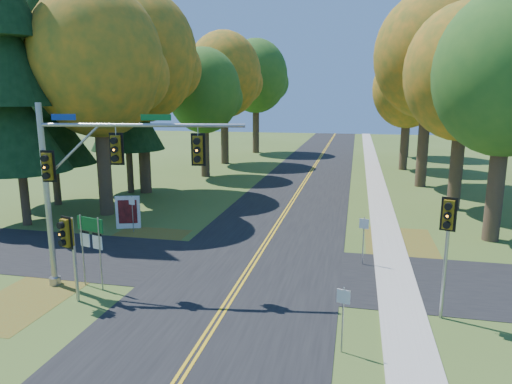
% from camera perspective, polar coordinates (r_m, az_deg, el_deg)
% --- Properties ---
extents(ground, '(160.00, 160.00, 0.00)m').
position_cam_1_polar(ground, '(18.65, -2.20, -11.68)').
color(ground, '#3C551E').
rests_on(ground, ground).
extents(road_main, '(8.00, 160.00, 0.02)m').
position_cam_1_polar(road_main, '(18.65, -2.20, -11.65)').
color(road_main, black).
rests_on(road_main, ground).
extents(road_cross, '(60.00, 6.00, 0.02)m').
position_cam_1_polar(road_cross, '(20.44, -0.77, -9.48)').
color(road_cross, black).
rests_on(road_cross, ground).
extents(centerline_left, '(0.10, 160.00, 0.01)m').
position_cam_1_polar(centerline_left, '(18.67, -2.50, -11.58)').
color(centerline_left, gold).
rests_on(centerline_left, road_main).
extents(centerline_right, '(0.10, 160.00, 0.01)m').
position_cam_1_polar(centerline_right, '(18.62, -1.90, -11.64)').
color(centerline_right, gold).
rests_on(centerline_right, road_main).
extents(sidewalk_east, '(1.60, 160.00, 0.06)m').
position_cam_1_polar(sidewalk_east, '(18.22, 17.54, -12.75)').
color(sidewalk_east, '#9E998E').
rests_on(sidewalk_east, ground).
extents(leaf_patch_w_near, '(4.00, 6.00, 0.00)m').
position_cam_1_polar(leaf_patch_w_near, '(24.40, -14.78, -6.32)').
color(leaf_patch_w_near, brown).
rests_on(leaf_patch_w_near, ground).
extents(leaf_patch_e, '(3.50, 8.00, 0.00)m').
position_cam_1_polar(leaf_patch_e, '(23.86, 17.78, -6.91)').
color(leaf_patch_e, brown).
rests_on(leaf_patch_e, ground).
extents(leaf_patch_w_far, '(3.00, 5.00, 0.00)m').
position_cam_1_polar(leaf_patch_w_far, '(19.48, -27.07, -11.97)').
color(leaf_patch_w_far, brown).
rests_on(leaf_patch_w_far, ground).
extents(tree_w_a, '(8.00, 8.00, 14.15)m').
position_cam_1_polar(tree_w_a, '(30.27, -19.06, 15.07)').
color(tree_w_a, '#38281C').
rests_on(tree_w_a, ground).
extents(tree_e_a, '(7.20, 7.20, 12.73)m').
position_cam_1_polar(tree_e_a, '(26.35, 29.06, 12.76)').
color(tree_e_a, '#38281C').
rests_on(tree_e_a, ground).
extents(tree_w_b, '(8.60, 8.60, 15.38)m').
position_cam_1_polar(tree_w_b, '(36.68, -14.19, 16.04)').
color(tree_w_b, '#38281C').
rests_on(tree_w_b, ground).
extents(tree_e_b, '(7.60, 7.60, 13.33)m').
position_cam_1_polar(tree_e_b, '(32.83, 24.73, 13.31)').
color(tree_e_b, '#38281C').
rests_on(tree_e_b, ground).
extents(tree_w_c, '(6.80, 6.80, 11.91)m').
position_cam_1_polar(tree_w_c, '(43.31, -6.44, 12.40)').
color(tree_w_c, '#38281C').
rests_on(tree_w_c, ground).
extents(tree_e_c, '(8.80, 8.80, 15.79)m').
position_cam_1_polar(tree_e_c, '(40.74, 20.98, 15.59)').
color(tree_e_c, '#38281C').
rests_on(tree_e_c, ground).
extents(tree_w_d, '(8.20, 8.20, 14.56)m').
position_cam_1_polar(tree_w_d, '(51.85, -3.93, 14.36)').
color(tree_w_d, '#38281C').
rests_on(tree_w_d, ground).
extents(tree_e_d, '(7.00, 7.00, 12.32)m').
position_cam_1_polar(tree_e_d, '(49.67, 18.52, 12.13)').
color(tree_e_d, '#38281C').
rests_on(tree_e_d, ground).
extents(tree_w_e, '(8.40, 8.40, 14.97)m').
position_cam_1_polar(tree_w_e, '(62.13, 0.07, 14.23)').
color(tree_w_e, '#38281C').
rests_on(tree_w_e, ground).
extents(tree_e_e, '(7.80, 7.80, 13.74)m').
position_cam_1_polar(tree_e_e, '(60.46, 18.71, 12.86)').
color(tree_e_e, '#38281C').
rests_on(tree_e_e, ground).
extents(pine_a, '(5.60, 5.60, 19.48)m').
position_cam_1_polar(pine_a, '(29.45, -28.33, 13.84)').
color(pine_a, '#38281C').
rests_on(pine_a, ground).
extents(pine_b, '(5.60, 5.60, 17.31)m').
position_cam_1_polar(pine_b, '(34.27, -24.61, 11.98)').
color(pine_b, '#38281C').
rests_on(pine_b, ground).
extents(pine_c, '(5.60, 5.60, 20.56)m').
position_cam_1_polar(pine_c, '(36.96, -16.17, 14.85)').
color(pine_c, '#38281C').
rests_on(pine_c, ground).
extents(traffic_mast, '(7.90, 1.68, 7.23)m').
position_cam_1_polar(traffic_mast, '(18.39, -19.60, 2.41)').
color(traffic_mast, '#92959A').
rests_on(traffic_mast, ground).
extents(east_signal_pole, '(0.48, 0.57, 4.28)m').
position_cam_1_polar(east_signal_pole, '(16.13, 22.83, -4.18)').
color(east_signal_pole, '#909498').
rests_on(east_signal_pole, ground).
extents(ped_signal_pole, '(0.50, 0.60, 3.30)m').
position_cam_1_polar(ped_signal_pole, '(17.66, -22.45, -5.48)').
color(ped_signal_pole, '#9CA0A5').
rests_on(ped_signal_pole, ground).
extents(route_sign_cluster, '(1.32, 0.43, 2.93)m').
position_cam_1_polar(route_sign_cluster, '(18.98, -19.96, -5.34)').
color(route_sign_cluster, gray).
rests_on(route_sign_cluster, ground).
extents(info_kiosk, '(1.36, 0.60, 1.89)m').
position_cam_1_polar(info_kiosk, '(27.19, -15.70, -2.46)').
color(info_kiosk, silver).
rests_on(info_kiosk, ground).
extents(reg_sign_e_north, '(0.42, 0.14, 2.22)m').
position_cam_1_polar(reg_sign_e_north, '(20.95, 13.31, -4.92)').
color(reg_sign_e_north, gray).
rests_on(reg_sign_e_north, ground).
extents(reg_sign_e_south, '(0.39, 0.12, 2.05)m').
position_cam_1_polar(reg_sign_e_south, '(13.91, 10.83, -14.08)').
color(reg_sign_e_south, gray).
rests_on(reg_sign_e_south, ground).
extents(reg_sign_w, '(0.39, 0.12, 2.07)m').
position_cam_1_polar(reg_sign_w, '(26.24, -15.22, -1.88)').
color(reg_sign_w, gray).
rests_on(reg_sign_w, ground).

